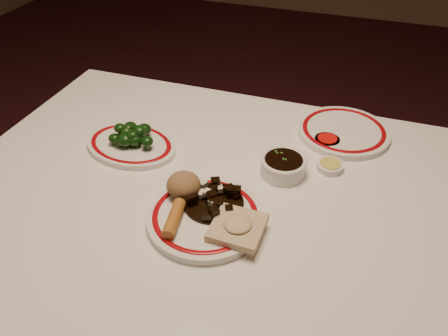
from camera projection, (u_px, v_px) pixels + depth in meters
dining_table at (210, 219)px, 1.04m from camera, size 1.20×0.90×0.75m
main_plate at (205, 217)px, 0.90m from camera, size 0.30×0.30×0.02m
rice_mound at (184, 185)px, 0.93m from camera, size 0.07×0.07×0.05m
spring_roll at (174, 218)px, 0.87m from camera, size 0.04×0.10×0.03m
fried_wonton at (238, 227)px, 0.86m from camera, size 0.10×0.10×0.03m
stirfry_heap at (215, 199)px, 0.92m from camera, size 0.13×0.13×0.03m
broccoli_plate at (131, 145)px, 1.11m from camera, size 0.27×0.24×0.02m
broccoli_pile at (131, 135)px, 1.09m from camera, size 0.12×0.09×0.05m
soy_bowl at (283, 166)px, 1.02m from camera, size 0.11×0.11×0.04m
sweet_sour_dish at (327, 141)px, 1.12m from camera, size 0.06×0.06×0.02m
mustard_dish at (330, 166)px, 1.04m from camera, size 0.06×0.06×0.02m
far_plate at (343, 131)px, 1.16m from camera, size 0.32×0.32×0.02m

